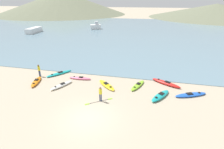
{
  "coord_description": "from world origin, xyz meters",
  "views": [
    {
      "loc": [
        4.6,
        -11.04,
        9.08
      ],
      "look_at": [
        0.22,
        8.16,
        0.5
      ],
      "focal_mm": 28.0,
      "sensor_mm": 36.0,
      "label": 1
    }
  ],
  "objects_px": {
    "kayak_on_sand_0": "(59,73)",
    "kayak_on_sand_8": "(160,96)",
    "person_near_foreground": "(100,93)",
    "kayak_on_sand_5": "(107,85)",
    "kayak_on_sand_3": "(62,85)",
    "kayak_on_sand_4": "(191,95)",
    "moored_boat_0": "(34,30)",
    "moored_boat_1": "(96,26)",
    "kayak_on_sand_6": "(166,83)",
    "kayak_on_sand_7": "(80,78)",
    "person_near_waterline": "(39,70)",
    "kayak_on_sand_2": "(36,82)",
    "loose_paddle": "(99,101)",
    "kayak_on_sand_1": "(138,85)"
  },
  "relations": [
    {
      "from": "kayak_on_sand_0",
      "to": "kayak_on_sand_8",
      "type": "height_order",
      "value": "kayak_on_sand_8"
    },
    {
      "from": "kayak_on_sand_0",
      "to": "kayak_on_sand_8",
      "type": "relative_size",
      "value": 1.06
    },
    {
      "from": "person_near_foreground",
      "to": "kayak_on_sand_5",
      "type": "bearing_deg",
      "value": 94.12
    },
    {
      "from": "person_near_foreground",
      "to": "kayak_on_sand_3",
      "type": "bearing_deg",
      "value": 158.9
    },
    {
      "from": "kayak_on_sand_4",
      "to": "moored_boat_0",
      "type": "bearing_deg",
      "value": 143.38
    },
    {
      "from": "kayak_on_sand_0",
      "to": "kayak_on_sand_4",
      "type": "relative_size",
      "value": 0.93
    },
    {
      "from": "moored_boat_0",
      "to": "moored_boat_1",
      "type": "relative_size",
      "value": 1.56
    },
    {
      "from": "kayak_on_sand_6",
      "to": "kayak_on_sand_8",
      "type": "bearing_deg",
      "value": -102.65
    },
    {
      "from": "kayak_on_sand_4",
      "to": "kayak_on_sand_7",
      "type": "relative_size",
      "value": 1.23
    },
    {
      "from": "kayak_on_sand_0",
      "to": "person_near_foreground",
      "type": "xyz_separation_m",
      "value": [
        7.08,
        -5.03,
        0.75
      ]
    },
    {
      "from": "moored_boat_0",
      "to": "kayak_on_sand_7",
      "type": "bearing_deg",
      "value": -46.76
    },
    {
      "from": "person_near_waterline",
      "to": "kayak_on_sand_2",
      "type": "bearing_deg",
      "value": -69.29
    },
    {
      "from": "kayak_on_sand_6",
      "to": "person_near_foreground",
      "type": "xyz_separation_m",
      "value": [
        -6.32,
        -5.11,
        0.71
      ]
    },
    {
      "from": "kayak_on_sand_8",
      "to": "kayak_on_sand_3",
      "type": "bearing_deg",
      "value": -179.78
    },
    {
      "from": "kayak_on_sand_3",
      "to": "person_near_foreground",
      "type": "bearing_deg",
      "value": -21.1
    },
    {
      "from": "kayak_on_sand_8",
      "to": "moored_boat_0",
      "type": "distance_m",
      "value": 45.08
    },
    {
      "from": "person_near_waterline",
      "to": "kayak_on_sand_3",
      "type": "bearing_deg",
      "value": -25.58
    },
    {
      "from": "kayak_on_sand_5",
      "to": "kayak_on_sand_6",
      "type": "xyz_separation_m",
      "value": [
        6.55,
        1.92,
        0.04
      ]
    },
    {
      "from": "loose_paddle",
      "to": "kayak_on_sand_7",
      "type": "bearing_deg",
      "value": 130.39
    },
    {
      "from": "loose_paddle",
      "to": "kayak_on_sand_5",
      "type": "bearing_deg",
      "value": 91.47
    },
    {
      "from": "kayak_on_sand_6",
      "to": "person_near_foreground",
      "type": "distance_m",
      "value": 8.16
    },
    {
      "from": "kayak_on_sand_3",
      "to": "kayak_on_sand_6",
      "type": "bearing_deg",
      "value": 15.29
    },
    {
      "from": "kayak_on_sand_1",
      "to": "kayak_on_sand_0",
      "type": "bearing_deg",
      "value": 173.6
    },
    {
      "from": "kayak_on_sand_0",
      "to": "loose_paddle",
      "type": "distance_m",
      "value": 8.64
    },
    {
      "from": "kayak_on_sand_2",
      "to": "kayak_on_sand_6",
      "type": "xyz_separation_m",
      "value": [
        14.79,
        2.97,
        0.01
      ]
    },
    {
      "from": "person_near_waterline",
      "to": "moored_boat_1",
      "type": "relative_size",
      "value": 0.42
    },
    {
      "from": "kayak_on_sand_8",
      "to": "person_near_foreground",
      "type": "bearing_deg",
      "value": -160.24
    },
    {
      "from": "kayak_on_sand_8",
      "to": "person_near_waterline",
      "type": "height_order",
      "value": "person_near_waterline"
    },
    {
      "from": "kayak_on_sand_2",
      "to": "person_near_waterline",
      "type": "xyz_separation_m",
      "value": [
        -0.66,
        1.75,
        0.75
      ]
    },
    {
      "from": "kayak_on_sand_7",
      "to": "kayak_on_sand_8",
      "type": "bearing_deg",
      "value": -13.22
    },
    {
      "from": "kayak_on_sand_0",
      "to": "moored_boat_1",
      "type": "height_order",
      "value": "moored_boat_1"
    },
    {
      "from": "kayak_on_sand_0",
      "to": "kayak_on_sand_5",
      "type": "height_order",
      "value": "same"
    },
    {
      "from": "kayak_on_sand_5",
      "to": "person_near_waterline",
      "type": "distance_m",
      "value": 8.96
    },
    {
      "from": "kayak_on_sand_7",
      "to": "person_near_foreground",
      "type": "distance_m",
      "value": 5.79
    },
    {
      "from": "kayak_on_sand_2",
      "to": "kayak_on_sand_5",
      "type": "relative_size",
      "value": 1.06
    },
    {
      "from": "kayak_on_sand_3",
      "to": "kayak_on_sand_6",
      "type": "distance_m",
      "value": 11.88
    },
    {
      "from": "person_near_foreground",
      "to": "moored_boat_1",
      "type": "xyz_separation_m",
      "value": [
        -13.7,
        41.22,
        -0.0
      ]
    },
    {
      "from": "kayak_on_sand_1",
      "to": "kayak_on_sand_3",
      "type": "relative_size",
      "value": 1.05
    },
    {
      "from": "person_near_waterline",
      "to": "moored_boat_1",
      "type": "height_order",
      "value": "moored_boat_1"
    },
    {
      "from": "kayak_on_sand_7",
      "to": "kayak_on_sand_1",
      "type": "bearing_deg",
      "value": -3.04
    },
    {
      "from": "kayak_on_sand_2",
      "to": "kayak_on_sand_8",
      "type": "relative_size",
      "value": 0.97
    },
    {
      "from": "kayak_on_sand_4",
      "to": "kayak_on_sand_5",
      "type": "distance_m",
      "value": 8.88
    },
    {
      "from": "kayak_on_sand_7",
      "to": "kayak_on_sand_2",
      "type": "bearing_deg",
      "value": -155.49
    },
    {
      "from": "kayak_on_sand_4",
      "to": "kayak_on_sand_8",
      "type": "relative_size",
      "value": 1.14
    },
    {
      "from": "kayak_on_sand_0",
      "to": "person_near_waterline",
      "type": "distance_m",
      "value": 2.47
    },
    {
      "from": "kayak_on_sand_0",
      "to": "kayak_on_sand_6",
      "type": "distance_m",
      "value": 13.41
    },
    {
      "from": "person_near_waterline",
      "to": "person_near_foreground",
      "type": "bearing_deg",
      "value": -23.09
    },
    {
      "from": "kayak_on_sand_7",
      "to": "person_near_waterline",
      "type": "bearing_deg",
      "value": -176.13
    },
    {
      "from": "kayak_on_sand_5",
      "to": "kayak_on_sand_0",
      "type": "bearing_deg",
      "value": 165.0
    },
    {
      "from": "loose_paddle",
      "to": "kayak_on_sand_6",
      "type": "bearing_deg",
      "value": 38.94
    }
  ]
}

